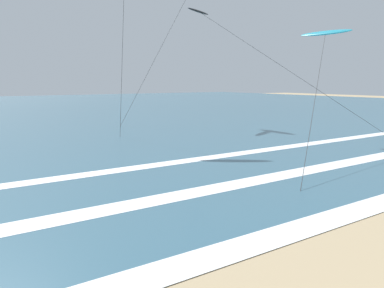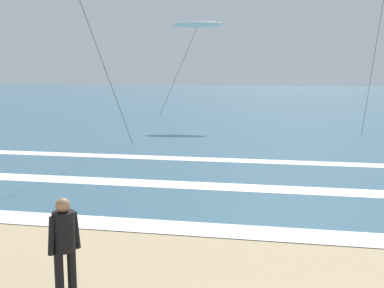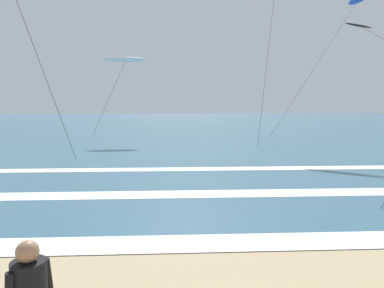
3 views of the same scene
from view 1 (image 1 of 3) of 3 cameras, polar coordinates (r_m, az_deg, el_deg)
name	(u,v)px [view 1 (image 1 of 3)]	position (r m, az deg, el deg)	size (l,w,h in m)	color
wave_foam_shoreline	(185,265)	(7.55, -1.05, -17.66)	(57.34, 0.90, 0.01)	white
wave_foam_mid_break	(188,194)	(11.84, -0.60, -7.45)	(45.52, 0.92, 0.01)	white
wave_foam_outer_break	(113,171)	(15.06, -11.72, -3.97)	(57.07, 0.80, 0.01)	white
kite_black_high_left	(200,12)	(32.47, 1.13, 19.08)	(6.02, 15.27, 9.19)	black
kite_cyan_distant_low	(325,33)	(24.11, 19.29, 15.32)	(10.41, 8.49, 6.41)	#23A8C6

